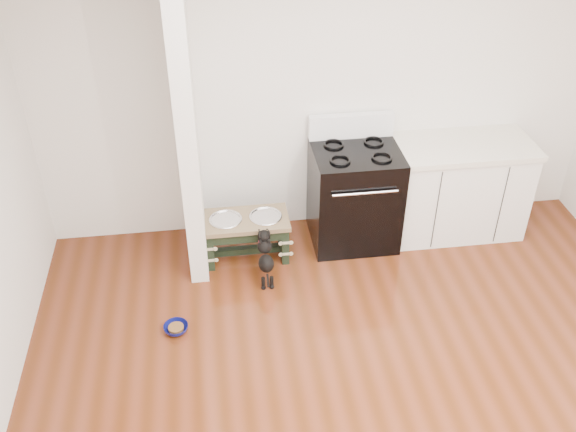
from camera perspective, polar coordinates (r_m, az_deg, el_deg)
The scene contains 7 objects.
room_shell at distance 3.40m, azimuth 10.88°, elevation -2.04°, with size 5.00×5.00×5.00m.
partition_wall at distance 5.19m, azimuth -9.05°, elevation 8.46°, with size 0.15×0.80×2.70m, color silver.
oven_range at distance 5.81m, azimuth 5.90°, elevation 1.91°, with size 0.76×0.69×1.14m.
cabinet_run at distance 6.12m, azimuth 14.84°, elevation 2.43°, with size 1.24×0.64×0.91m.
dog_feeder at distance 5.66m, azimuth -3.73°, elevation -1.23°, with size 0.75×0.40×0.43m.
puppy at distance 5.42m, azimuth -2.01°, elevation -3.62°, with size 0.13×0.39×0.46m.
floor_bowl at distance 5.17m, azimuth -9.92°, elevation -9.81°, with size 0.20×0.20×0.06m.
Camera 1 is at (-1.00, -2.55, 3.64)m, focal length 40.00 mm.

